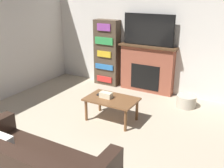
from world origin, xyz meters
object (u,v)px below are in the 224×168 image
object	(u,v)px
storage_basket	(186,101)
fireplace	(147,69)
coffee_table	(112,101)
tv	(148,30)
bookshelf	(107,53)

from	to	relation	value
storage_basket	fireplace	bearing A→B (deg)	157.86
fireplace	coffee_table	distance (m)	1.67
tv	storage_basket	xyz separation A→B (m)	(1.04, -0.40, -1.30)
bookshelf	storage_basket	size ratio (longest dim) A/B	4.10
tv	bookshelf	world-z (taller)	tv
fireplace	coffee_table	xyz separation A→B (m)	(0.01, -1.66, -0.17)
fireplace	tv	world-z (taller)	tv
fireplace	bookshelf	bearing A→B (deg)	-178.77
fireplace	coffee_table	size ratio (longest dim) A/B	1.46
tv	coffee_table	world-z (taller)	tv
coffee_table	bookshelf	size ratio (longest dim) A/B	0.58
fireplace	bookshelf	world-z (taller)	bookshelf
coffee_table	storage_basket	distance (m)	1.63
fireplace	tv	xyz separation A→B (m)	(0.00, -0.02, 0.87)
bookshelf	storage_basket	bearing A→B (deg)	-10.91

